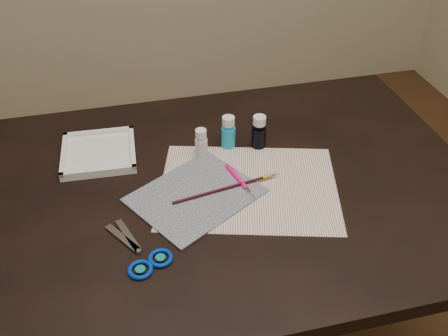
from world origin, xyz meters
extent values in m
cube|color=black|center=(0.00, 0.00, 0.38)|extent=(1.30, 0.90, 0.75)
cube|color=white|center=(0.06, -0.03, 0.75)|extent=(0.51, 0.44, 0.00)
cube|color=black|center=(-0.08, -0.03, 0.75)|extent=(0.36, 0.34, 0.00)
cylinder|color=silver|center=(-0.03, 0.13, 0.79)|extent=(0.04, 0.04, 0.08)
cylinder|color=#19A2D0|center=(0.05, 0.16, 0.80)|extent=(0.05, 0.05, 0.09)
cylinder|color=black|center=(0.13, 0.14, 0.80)|extent=(0.04, 0.04, 0.10)
cube|color=white|center=(-0.30, 0.19, 0.76)|extent=(0.20, 0.20, 0.02)
camera|label=1|loc=(-0.23, -0.94, 1.55)|focal=40.00mm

